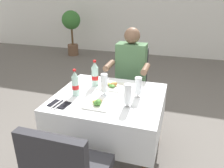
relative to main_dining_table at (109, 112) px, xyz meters
The scene contains 13 objects.
ground_plane 0.57m from the main_dining_table, 21.93° to the left, with size 11.00×11.00×0.00m, color #66605B.
main_dining_table is the anchor object (origin of this frame).
chair_far_diner_seat 0.85m from the main_dining_table, 90.00° to the left, with size 0.44×0.50×0.97m.
seated_diner_far 0.75m from the main_dining_table, 87.39° to the left, with size 0.50×0.46×1.26m.
plate_near_camera 0.28m from the main_dining_table, 98.75° to the right, with size 0.23×0.23×0.06m.
plate_far_diner 0.28m from the main_dining_table, 101.43° to the left, with size 0.24×0.24×0.05m.
beer_glass_left 0.39m from the main_dining_table, 36.11° to the right, with size 0.07×0.07×0.21m.
beer_glass_middle 0.39m from the main_dining_table, 10.22° to the left, with size 0.07×0.07×0.20m.
beer_glass_right 0.28m from the main_dining_table, behind, with size 0.07×0.07×0.21m.
cola_bottle_primary 0.43m from the main_dining_table, 165.57° to the right, with size 0.07×0.07×0.26m.
cola_bottle_secondary 0.41m from the main_dining_table, 138.11° to the left, with size 0.07×0.07×0.28m.
napkin_cutlery_set 0.50m from the main_dining_table, 140.28° to the right, with size 0.18×0.19×0.01m.
potted_plant_corner 4.25m from the main_dining_table, 121.32° to the left, with size 0.48×0.48×1.17m.
Camera 1 is at (0.52, -1.87, 1.67)m, focal length 36.30 mm.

